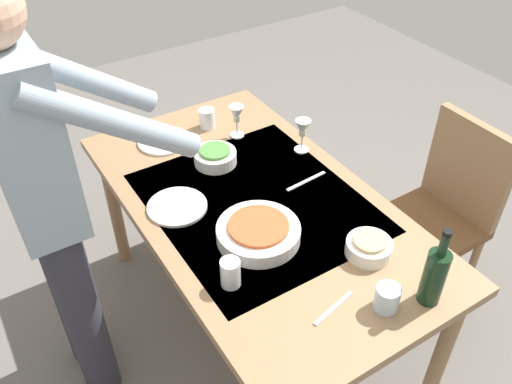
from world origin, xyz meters
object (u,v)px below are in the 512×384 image
(water_cup_near_left, at_px, (230,273))
(water_cup_near_right, at_px, (207,119))
(water_cup_far_left, at_px, (387,298))
(dinner_plate_near, at_px, (177,207))
(serving_bowl_pasta, at_px, (258,232))
(person_server, at_px, (47,195))
(wine_bottle, at_px, (434,275))
(wine_glass_right, at_px, (303,130))
(dining_table, at_px, (256,216))
(side_bowl_bread, at_px, (369,247))
(side_bowl_salad, at_px, (215,156))
(dinner_plate_far, at_px, (164,141))
(wine_glass_left, at_px, (237,116))
(chair_near, at_px, (444,206))

(water_cup_near_left, distance_m, water_cup_near_right, 0.97)
(water_cup_far_left, relative_size, dinner_plate_near, 0.38)
(water_cup_near_right, distance_m, serving_bowl_pasta, 0.78)
(person_server, bearing_deg, wine_bottle, -133.48)
(water_cup_near_left, bearing_deg, wine_glass_right, -52.36)
(dining_table, bearing_deg, water_cup_near_right, -9.63)
(side_bowl_bread, bearing_deg, water_cup_near_left, 73.92)
(side_bowl_salad, relative_size, dinner_plate_far, 0.78)
(wine_glass_right, bearing_deg, wine_bottle, 170.42)
(water_cup_near_right, xyz_separation_m, side_bowl_salad, (-0.27, 0.11, -0.01))
(wine_glass_left, height_order, dinner_plate_near, wine_glass_left)
(wine_glass_left, xyz_separation_m, water_cup_far_left, (-1.09, 0.11, -0.06))
(person_server, bearing_deg, dinner_plate_near, -94.59)
(chair_near, height_order, wine_glass_left, chair_near)
(wine_glass_left, relative_size, side_bowl_bread, 0.94)
(side_bowl_salad, distance_m, dinner_plate_near, 0.32)
(person_server, bearing_deg, dinner_plate_far, -54.68)
(wine_glass_left, distance_m, dinner_plate_far, 0.35)
(wine_glass_left, xyz_separation_m, dinner_plate_far, (0.13, 0.31, -0.10))
(person_server, height_order, side_bowl_bread, person_server)
(wine_bottle, distance_m, wine_glass_right, 0.90)
(water_cup_far_left, relative_size, dinner_plate_far, 0.38)
(dining_table, xyz_separation_m, side_bowl_bread, (-0.44, -0.18, 0.11))
(dining_table, height_order, wine_glass_right, wine_glass_right)
(wine_glass_left, distance_m, side_bowl_bread, 0.89)
(dining_table, xyz_separation_m, wine_bottle, (-0.69, -0.21, 0.18))
(person_server, xyz_separation_m, wine_glass_left, (0.28, -0.88, -0.12))
(dinner_plate_far, bearing_deg, wine_bottle, -165.22)
(dinner_plate_far, bearing_deg, chair_near, -131.24)
(water_cup_near_right, relative_size, dinner_plate_near, 0.40)
(water_cup_near_left, xyz_separation_m, side_bowl_salad, (0.62, -0.28, -0.02))
(wine_bottle, distance_m, dinner_plate_far, 1.31)
(dinner_plate_far, bearing_deg, person_server, 125.32)
(person_server, bearing_deg, wine_glass_right, -88.58)
(wine_bottle, bearing_deg, serving_bowl_pasta, 30.72)
(dinner_plate_far, bearing_deg, dining_table, -167.44)
(wine_bottle, height_order, serving_bowl_pasta, wine_bottle)
(person_server, relative_size, wine_glass_left, 11.19)
(wine_glass_right, height_order, serving_bowl_pasta, wine_glass_right)
(person_server, relative_size, side_bowl_bread, 10.56)
(person_server, height_order, wine_glass_right, person_server)
(wine_bottle, bearing_deg, wine_glass_left, 1.46)
(wine_bottle, distance_m, wine_glass_left, 1.14)
(person_server, bearing_deg, water_cup_far_left, -136.59)
(water_cup_near_left, distance_m, serving_bowl_pasta, 0.23)
(dinner_plate_near, xyz_separation_m, dinner_plate_far, (0.44, -0.15, 0.00))
(dining_table, height_order, serving_bowl_pasta, serving_bowl_pasta)
(wine_glass_left, relative_size, side_bowl_salad, 0.84)
(water_cup_near_right, distance_m, dinner_plate_near, 0.58)
(chair_near, bearing_deg, water_cup_near_right, 40.80)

